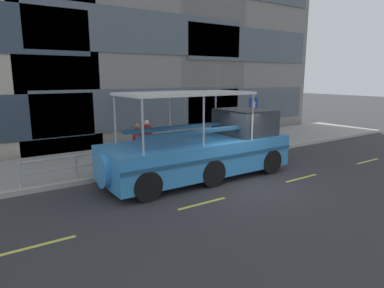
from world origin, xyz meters
name	(u,v)px	position (x,y,z in m)	size (l,w,h in m)	color
ground_plane	(239,182)	(0.00, 0.00, 0.00)	(120.00, 120.00, 0.00)	#333335
sidewalk	(166,153)	(0.00, 5.60, 0.09)	(32.00, 4.80, 0.18)	#99968E
curb_edge	(193,163)	(0.00, 3.11, 0.09)	(32.00, 0.18, 0.18)	#B2ADA3
lane_centreline	(257,189)	(0.00, -0.95, 0.00)	(25.80, 0.12, 0.01)	#DBD64C
curb_guardrail	(164,150)	(-1.28, 3.45, 0.77)	(11.46, 0.09, 0.87)	#9EA0A8
parking_sign	(253,113)	(4.54, 4.10, 1.96)	(0.60, 0.12, 2.62)	#4C4F54
duck_tour_boat	(209,148)	(-0.41, 1.40, 1.11)	(9.31, 2.68, 3.36)	#388CD1
pedestrian_near_bow	(223,130)	(2.69, 4.29, 1.20)	(0.43, 0.32, 1.69)	#47423D
pedestrian_mid_left	(147,135)	(-1.41, 4.86, 1.25)	(0.40, 0.37, 1.77)	black
pedestrian_mid_right	(138,138)	(-1.95, 4.72, 1.19)	(0.34, 0.39, 1.68)	black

